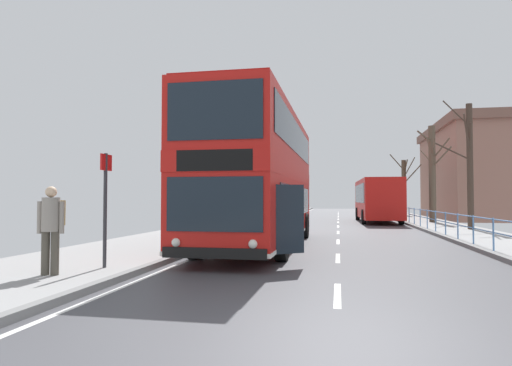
% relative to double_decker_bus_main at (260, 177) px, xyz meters
% --- Properties ---
extents(ground, '(15.80, 140.00, 0.20)m').
position_rel_double_decker_bus_main_xyz_m(ground, '(1.90, -9.89, -2.35)').
color(ground, '#444449').
extents(double_decker_bus_main, '(3.23, 11.41, 4.57)m').
position_rel_double_decker_bus_main_xyz_m(double_decker_bus_main, '(0.00, 0.00, 0.00)').
color(double_decker_bus_main, red).
rests_on(double_decker_bus_main, ground).
extents(background_bus_far_lane, '(2.78, 9.65, 2.98)m').
position_rel_double_decker_bus_main_xyz_m(background_bus_far_lane, '(5.33, 17.46, -0.76)').
color(background_bus_far_lane, red).
rests_on(background_bus_far_lane, ground).
extents(pedestrian_railing_far_kerb, '(0.05, 31.41, 0.96)m').
position_rel_double_decker_bus_main_xyz_m(pedestrian_railing_far_kerb, '(7.07, 2.81, -1.60)').
color(pedestrian_railing_far_kerb, '#598CC6').
rests_on(pedestrian_railing_far_kerb, ground).
extents(pedestrian_with_backpack, '(0.55, 0.57, 1.76)m').
position_rel_double_decker_bus_main_xyz_m(pedestrian_with_backpack, '(-2.98, -7.12, -1.22)').
color(pedestrian_with_backpack, '#4C473D').
rests_on(pedestrian_with_backpack, ground).
extents(bus_stop_sign_near, '(0.08, 0.44, 2.52)m').
position_rel_double_decker_bus_main_xyz_m(bus_stop_sign_near, '(-2.42, -6.06, -0.69)').
color(bus_stop_sign_near, '#2D2D33').
rests_on(bus_stop_sign_near, ground).
extents(bare_tree_far_00, '(2.86, 1.82, 5.65)m').
position_rel_double_decker_bus_main_xyz_m(bare_tree_far_00, '(8.63, 27.74, 0.46)').
color(bare_tree_far_00, '#4C3D2D').
rests_on(bare_tree_far_00, ground).
extents(bare_tree_far_01, '(2.01, 2.47, 6.27)m').
position_rel_double_decker_bus_main_xyz_m(bare_tree_far_01, '(8.67, 15.38, 1.00)').
color(bare_tree_far_01, brown).
rests_on(bare_tree_far_01, ground).
extents(bare_tree_far_02, '(1.85, 1.35, 6.52)m').
position_rel_double_decker_bus_main_xyz_m(bare_tree_far_02, '(9.08, 8.56, 1.00)').
color(bare_tree_far_02, '#423328').
rests_on(bare_tree_far_02, ground).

